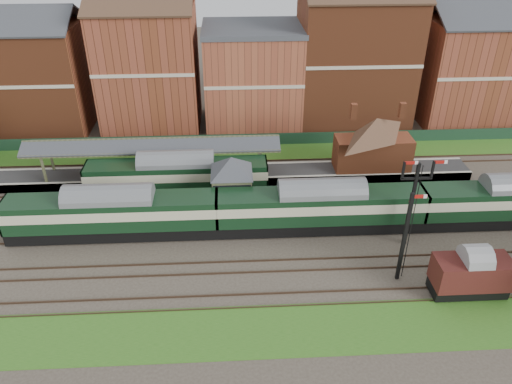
{
  "coord_description": "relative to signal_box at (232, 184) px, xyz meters",
  "views": [
    {
      "loc": [
        -2.93,
        -36.92,
        26.64
      ],
      "look_at": [
        -0.82,
        2.0,
        3.0
      ],
      "focal_mm": 35.0,
      "sensor_mm": 36.0,
      "label": 1
    }
  ],
  "objects": [
    {
      "name": "ground",
      "position": [
        3.0,
        -3.25,
        -3.19
      ],
      "size": [
        160.0,
        160.0,
        0.0
      ],
      "primitive_type": "plane",
      "color": "#473D33",
      "rests_on": "ground"
    },
    {
      "name": "grass_back",
      "position": [
        3.0,
        12.75,
        -3.16
      ],
      "size": [
        90.0,
        4.5,
        0.06
      ],
      "primitive_type": "cube",
      "color": "#2D6619",
      "rests_on": "ground"
    },
    {
      "name": "grass_front",
      "position": [
        3.0,
        -15.25,
        -3.16
      ],
      "size": [
        90.0,
        5.0,
        0.06
      ],
      "primitive_type": "cube",
      "color": "#2D6619",
      "rests_on": "ground"
    },
    {
      "name": "fence",
      "position": [
        3.0,
        14.75,
        -2.44
      ],
      "size": [
        90.0,
        0.12,
        1.5
      ],
      "primitive_type": "cube",
      "color": "#193823",
      "rests_on": "ground"
    },
    {
      "name": "platform",
      "position": [
        -2.0,
        6.5,
        -2.69
      ],
      "size": [
        55.0,
        3.4,
        1.0
      ],
      "primitive_type": "cube",
      "color": "#2D2D2D",
      "rests_on": "ground"
    },
    {
      "name": "signal_box",
      "position": [
        0.0,
        0.0,
        0.0
      ],
      "size": [
        5.4,
        5.4,
        6.0
      ],
      "color": "#697855",
      "rests_on": "ground"
    },
    {
      "name": "brick_hut",
      "position": [
        8.0,
        0.0,
        -2.0
      ],
      "size": [
        3.2,
        2.64,
        2.94
      ],
      "color": "brown",
      "rests_on": "ground"
    },
    {
      "name": "station_building",
      "position": [
        15.0,
        6.5,
        0.76
      ],
      "size": [
        8.1,
        8.1,
        5.9
      ],
      "color": "brown",
      "rests_on": "platform"
    },
    {
      "name": "canopy",
      "position": [
        -8.0,
        6.5,
        1.39
      ],
      "size": [
        26.0,
        3.89,
        4.08
      ],
      "color": "#484A2E",
      "rests_on": "platform"
    },
    {
      "name": "semaphore_bracket",
      "position": [
        15.04,
        -5.75,
        1.44
      ],
      "size": [
        3.6,
        0.25,
        8.18
      ],
      "color": "black",
      "rests_on": "ground"
    },
    {
      "name": "semaphore_siding",
      "position": [
        13.02,
        -10.25,
        0.96
      ],
      "size": [
        1.23,
        0.25,
        8.0
      ],
      "color": "black",
      "rests_on": "ground"
    },
    {
      "name": "town_backdrop",
      "position": [
        2.82,
        21.75,
        3.81
      ],
      "size": [
        69.0,
        10.0,
        16.0
      ],
      "color": "brown",
      "rests_on": "ground"
    },
    {
      "name": "dmu_train",
      "position": [
        7.84,
        -3.25,
        -0.71
      ],
      "size": [
        55.31,
        2.91,
        4.25
      ],
      "color": "black",
      "rests_on": "ground"
    },
    {
      "name": "platform_railcar",
      "position": [
        -5.4,
        3.25,
        -0.78
      ],
      "size": [
        17.86,
        2.82,
        4.11
      ],
      "color": "black",
      "rests_on": "ground"
    },
    {
      "name": "goods_van_a",
      "position": [
        17.79,
        -12.25,
        -1.24
      ],
      "size": [
        5.64,
        2.44,
        3.42
      ],
      "color": "black",
      "rests_on": "ground"
    }
  ]
}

